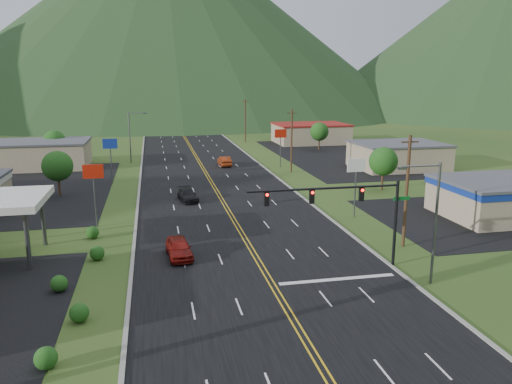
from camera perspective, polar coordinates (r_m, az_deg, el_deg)
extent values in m
plane|color=#213F16|center=(26.83, 8.34, -20.54)|extent=(500.00, 500.00, 0.00)
cube|color=black|center=(26.83, 8.34, -20.54)|extent=(20.00, 460.00, 0.04)
cube|color=gray|center=(31.42, 26.81, -16.56)|extent=(0.30, 460.00, 0.14)
cylinder|color=black|center=(41.13, 15.64, -3.45)|extent=(0.24, 0.24, 7.00)
cylinder|color=black|center=(38.01, 7.85, 0.41)|extent=(12.00, 0.18, 0.18)
cube|color=#0C591E|center=(40.81, 16.31, -0.71)|extent=(1.40, 0.06, 0.30)
cube|color=black|center=(39.23, 11.96, -0.25)|extent=(0.35, 0.28, 1.05)
sphere|color=#FF0C05|center=(38.99, 12.09, 0.19)|extent=(0.22, 0.22, 0.22)
cube|color=black|center=(37.82, 6.40, -0.54)|extent=(0.35, 0.28, 1.05)
sphere|color=#FF0C05|center=(37.57, 6.50, -0.08)|extent=(0.22, 0.22, 0.22)
cube|color=black|center=(36.90, 1.22, -0.80)|extent=(0.35, 0.28, 1.05)
sphere|color=#FF0C05|center=(36.65, 1.29, -0.33)|extent=(0.22, 0.22, 0.22)
cylinder|color=#59595E|center=(38.01, 19.82, -3.51)|extent=(0.20, 0.20, 9.00)
cylinder|color=#59595E|center=(36.35, 18.39, 2.84)|extent=(2.88, 0.12, 0.12)
cube|color=#59595E|center=(35.66, 16.37, 2.63)|extent=(0.60, 0.25, 0.18)
cylinder|color=#59595E|center=(91.59, -14.23, 6.07)|extent=(0.20, 0.20, 9.00)
cylinder|color=#59595E|center=(91.16, -13.47, 8.80)|extent=(2.88, 0.12, 0.12)
cube|color=#59595E|center=(91.14, -12.55, 8.78)|extent=(0.60, 0.25, 0.18)
cylinder|color=#59595E|center=(42.92, -24.68, -4.88)|extent=(0.36, 0.36, 5.00)
cylinder|color=#59595E|center=(48.55, -23.17, -2.77)|extent=(0.36, 0.36, 5.00)
cube|color=tan|center=(92.00, -24.21, 3.85)|extent=(18.00, 11.00, 4.20)
cube|color=#4C4C51|center=(91.72, -24.34, 5.24)|extent=(18.40, 11.40, 0.30)
cube|color=tan|center=(61.03, 27.22, -0.70)|extent=(15.00, 10.00, 3.80)
cube|color=tan|center=(86.80, 15.92, 3.95)|extent=(14.00, 11.00, 4.00)
cube|color=#4C4C51|center=(86.51, 16.01, 5.36)|extent=(14.40, 11.40, 0.30)
cube|color=tan|center=(117.33, 6.25, 6.62)|extent=(16.00, 12.00, 4.20)
cube|color=maroon|center=(117.11, 6.28, 7.71)|extent=(16.40, 12.40, 0.30)
cylinder|color=#59595E|center=(52.71, -17.88, -1.17)|extent=(0.16, 0.16, 5.00)
cube|color=#B51B0A|center=(52.06, -18.12, 2.25)|extent=(2.00, 0.18, 1.40)
cylinder|color=#59595E|center=(74.18, -16.20, 2.88)|extent=(0.16, 0.16, 5.00)
cube|color=navy|center=(73.72, -16.36, 5.32)|extent=(2.00, 0.18, 1.40)
cylinder|color=#59595E|center=(54.66, 11.24, -0.30)|extent=(0.16, 0.16, 5.00)
cube|color=white|center=(54.04, 11.39, 3.01)|extent=(2.00, 0.18, 1.40)
cylinder|color=#59595E|center=(84.52, 2.81, 4.54)|extent=(0.16, 0.16, 5.00)
cube|color=#B51B0A|center=(84.12, 2.83, 6.70)|extent=(2.00, 0.18, 1.40)
cylinder|color=#382314|center=(68.29, -21.58, 0.80)|extent=(0.30, 0.30, 3.00)
sphere|color=#204513|center=(67.87, -21.75, 2.78)|extent=(3.84, 3.84, 3.84)
cylinder|color=#382314|center=(95.38, -21.92, 3.97)|extent=(0.30, 0.30, 3.00)
sphere|color=#204513|center=(95.07, -22.04, 5.40)|extent=(3.84, 3.84, 3.84)
cylinder|color=#382314|center=(69.23, 14.24, 1.46)|extent=(0.30, 0.30, 3.00)
sphere|color=#204513|center=(68.81, 14.35, 3.42)|extent=(3.84, 3.84, 3.84)
cylinder|color=#382314|center=(105.47, 7.21, 5.57)|extent=(0.30, 0.30, 3.00)
sphere|color=#204513|center=(105.20, 7.25, 6.86)|extent=(3.84, 3.84, 3.84)
cylinder|color=#382314|center=(45.56, 16.83, -0.01)|extent=(0.28, 0.28, 10.00)
cube|color=#382314|center=(44.83, 17.19, 5.49)|extent=(1.60, 0.12, 0.12)
cylinder|color=#382314|center=(79.53, 4.09, 5.82)|extent=(0.28, 0.28, 10.00)
cube|color=#382314|center=(79.12, 4.14, 8.98)|extent=(1.60, 0.12, 0.12)
cylinder|color=#382314|center=(118.32, -1.23, 8.15)|extent=(0.28, 0.28, 10.00)
cube|color=#382314|center=(118.04, -1.25, 10.28)|extent=(1.60, 0.12, 0.12)
cylinder|color=#382314|center=(157.72, -3.94, 9.31)|extent=(0.28, 0.28, 10.00)
cube|color=#382314|center=(157.51, -3.96, 10.90)|extent=(1.60, 0.12, 0.12)
cone|color=#1D3418|center=(242.66, -10.37, 19.24)|extent=(220.00, 220.00, 85.00)
imported|color=maroon|center=(42.52, -8.79, -6.37)|extent=(2.32, 4.95, 1.64)
imported|color=black|center=(61.66, -7.79, -0.39)|extent=(2.63, 5.05, 1.40)
imported|color=maroon|center=(85.84, -3.62, 3.52)|extent=(1.88, 5.01, 1.63)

